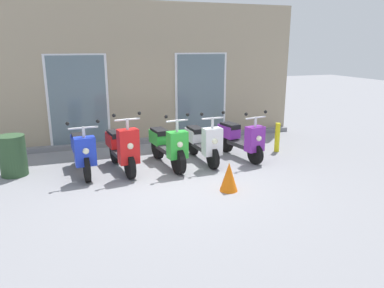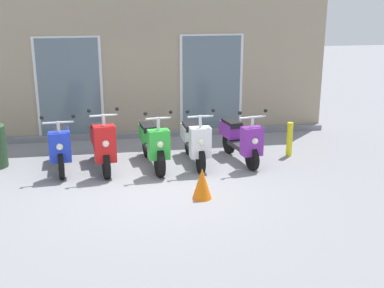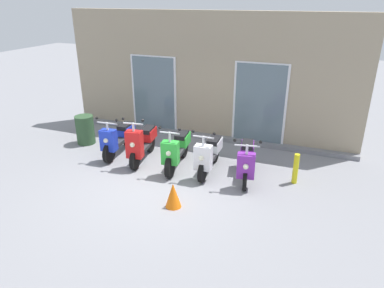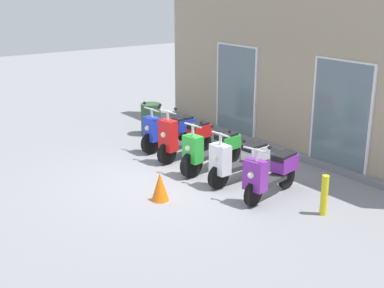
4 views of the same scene
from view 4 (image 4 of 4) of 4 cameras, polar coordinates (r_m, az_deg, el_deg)
name	(u,v)px [view 4 (image 4 of 4)]	position (r m, az deg, el deg)	size (l,w,h in m)	color
ground_plane	(174,179)	(10.27, -2.01, -3.91)	(40.00, 40.00, 0.00)	gray
storefront_facade	(289,77)	(11.83, 10.68, 7.28)	(8.56, 0.50, 3.55)	gray
scooter_blue	(169,130)	(11.98, -2.55, 1.57)	(0.60, 1.59, 1.17)	black
scooter_red	(184,137)	(11.30, -0.91, 0.75)	(0.58, 1.56, 1.29)	black
scooter_green	(211,150)	(10.59, 2.16, -0.64)	(0.56, 1.68, 1.21)	black
scooter_white	(239,160)	(10.02, 5.20, -1.74)	(0.54, 1.56, 1.20)	black
scooter_purple	(271,172)	(9.39, 8.73, -3.13)	(0.67, 1.52, 1.15)	black
traffic_cone	(160,187)	(9.23, -3.56, -4.74)	(0.32, 0.32, 0.52)	orange
curb_bollard	(324,195)	(8.91, 14.43, -5.50)	(0.12, 0.12, 0.70)	yellow
trash_bin	(151,119)	(13.21, -4.57, 2.76)	(0.51, 0.51, 0.81)	#2D4C2D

